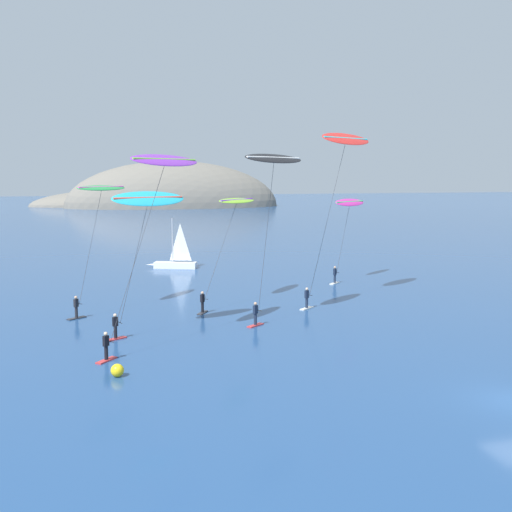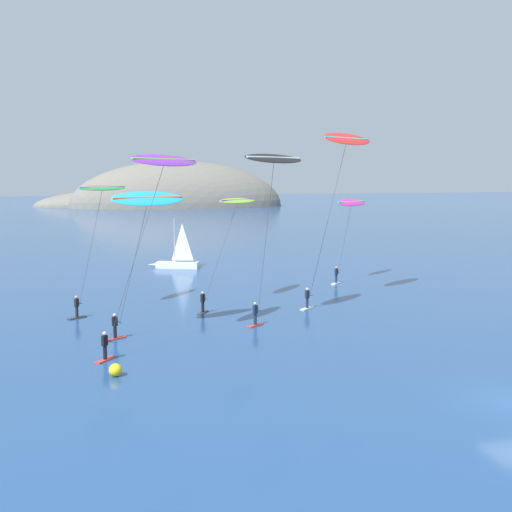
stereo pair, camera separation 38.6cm
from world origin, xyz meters
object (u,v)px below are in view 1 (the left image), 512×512
Objects in this scene: kitesurfer_lime at (234,209)px; marker_buoy at (117,370)px; kitesurfer_black at (273,169)px; kitesurfer_cyan at (146,208)px; kitesurfer_green at (100,198)px; kitesurfer_red at (344,149)px; kitesurfer_purple at (162,172)px; kitesurfer_magenta at (348,210)px; sailboat_near at (173,263)px.

marker_buoy is at bearing -121.05° from kitesurfer_lime.
kitesurfer_lime is 0.72× the size of kitesurfer_black.
kitesurfer_green is (-2.69, 8.32, 0.38)m from kitesurfer_cyan.
kitesurfer_red is 1.18× the size of kitesurfer_purple.
kitesurfer_cyan is (-21.56, -16.54, 1.29)m from kitesurfer_magenta.
kitesurfer_red is at bearing 35.80° from kitesurfer_black.
kitesurfer_cyan is 0.68× the size of kitesurfer_red.
kitesurfer_purple is at bearing -123.08° from kitesurfer_lime.
kitesurfer_black is at bearing -30.17° from kitesurfer_green.
kitesurfer_cyan is at bearing -101.13° from sailboat_near.
marker_buoy is (-2.57, -8.76, -8.07)m from kitesurfer_cyan.
sailboat_near reaches higher than marker_buoy.
sailboat_near is 21.53m from kitesurfer_magenta.
sailboat_near is at bearing 115.98° from kitesurfer_red.
kitesurfer_purple reaches higher than marker_buoy.
kitesurfer_lime is (2.22, -20.83, 7.15)m from sailboat_near.
kitesurfer_black is at bearing -82.07° from kitesurfer_lime.
kitesurfer_green reaches higher than kitesurfer_magenta.
sailboat_near is 0.61× the size of kitesurfer_cyan.
sailboat_near is 0.59× the size of kitesurfer_green.
kitesurfer_green is at bearing 108.15° from kitesurfer_purple.
kitesurfer_magenta is 35.61m from marker_buoy.
kitesurfer_cyan is 0.97× the size of kitesurfer_green.
kitesurfer_magenta is 19.93m from kitesurfer_black.
kitesurfer_red is at bearing 30.10° from kitesurfer_purple.
kitesurfer_black is 1.02× the size of kitesurfer_purple.
sailboat_near is 0.49× the size of kitesurfer_purple.
kitesurfer_lime is at bearing -150.55° from kitesurfer_magenta.
kitesurfer_red is at bearing 39.10° from marker_buoy.
kitesurfer_purple is at bearing -155.91° from kitesurfer_black.
kitesurfer_lime is at bearing -83.91° from sailboat_near.
marker_buoy is at bearing -138.86° from kitesurfer_black.
kitesurfer_cyan is 12.06m from kitesurfer_lime.
sailboat_near is 0.41× the size of kitesurfer_red.
kitesurfer_magenta is 0.69× the size of kitesurfer_purple.
kitesurfer_green is 13.84m from kitesurfer_black.
sailboat_near is 8.36× the size of marker_buoy.
kitesurfer_black is 18.83m from marker_buoy.
kitesurfer_black is at bearing 41.14° from marker_buoy.
sailboat_near is 0.71× the size of kitesurfer_magenta.
kitesurfer_green reaches higher than kitesurfer_lime.
kitesurfer_purple is 12.72m from marker_buoy.
kitesurfer_red is at bearing -116.15° from kitesurfer_magenta.
kitesurfer_lime is 12.49× the size of marker_buoy.
kitesurfer_cyan is at bearing -132.14° from kitesurfer_lime.
kitesurfer_lime is 8.21m from kitesurfer_black.
kitesurfer_red reaches higher than marker_buoy.
kitesurfer_red reaches higher than kitesurfer_cyan.
marker_buoy is at bearing -89.59° from kitesurfer_green.
kitesurfer_green is (-24.25, -8.22, 1.67)m from kitesurfer_magenta.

